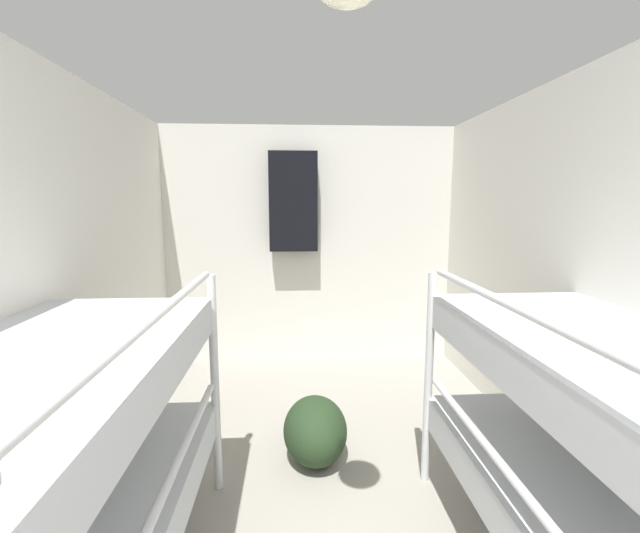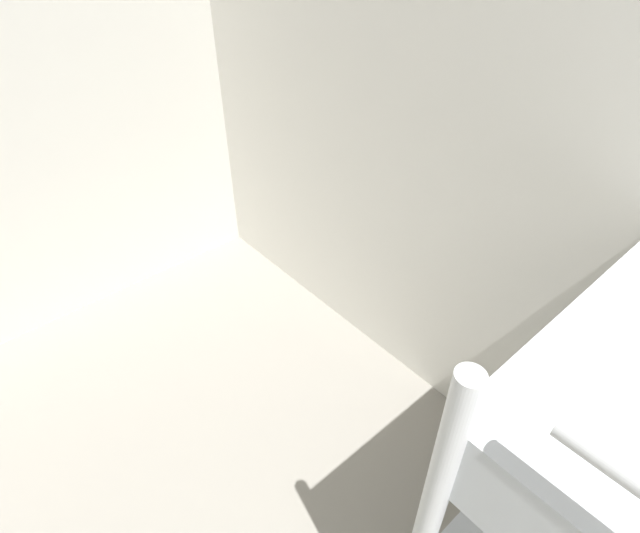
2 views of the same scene
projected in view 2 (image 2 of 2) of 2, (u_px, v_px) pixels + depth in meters
The scene contains 0 objects.
Camera 2 is at (0.15, 2.13, 1.68)m, focal length 28.00 mm.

